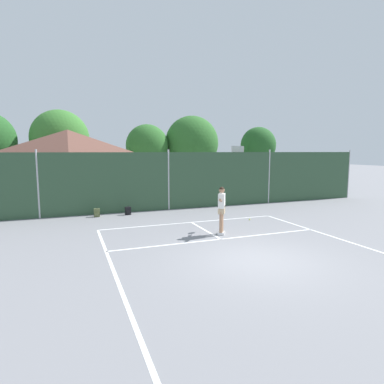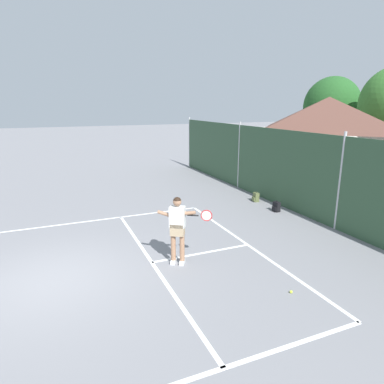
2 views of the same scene
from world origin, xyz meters
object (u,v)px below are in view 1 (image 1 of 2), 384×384
tennis_ball (250,220)px  backpack_black (128,211)px  tennis_player (222,206)px  backpack_olive (97,213)px  basketball_hoop (237,165)px

tennis_ball → backpack_black: size_ratio=0.14×
tennis_player → tennis_ball: 3.19m
tennis_ball → backpack_olive: bearing=152.7°
tennis_ball → basketball_hoop: bearing=66.4°
tennis_ball → backpack_olive: backpack_olive is taller
tennis_ball → backpack_black: backpack_black is taller
tennis_ball → backpack_olive: 7.44m
backpack_black → tennis_ball: bearing=-33.5°
basketball_hoop → backpack_olive: basketball_hoop is taller
basketball_hoop → tennis_player: (-5.00, -7.84, -1.20)m
tennis_player → backpack_olive: 6.80m
backpack_black → backpack_olive: bearing=178.4°
backpack_olive → backpack_black: (1.53, -0.04, 0.00)m
basketball_hoop → backpack_black: basketball_hoop is taller
basketball_hoop → tennis_ball: 6.94m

